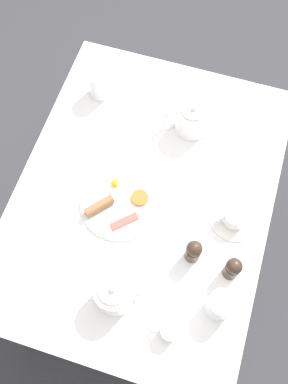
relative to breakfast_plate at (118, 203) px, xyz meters
The scene contains 13 objects.
ground_plane 0.76m from the breakfast_plate, 140.21° to the right, with size 8.00×8.00×0.00m, color #333338.
table 0.12m from the breakfast_plate, 140.21° to the right, with size 0.86×1.15×0.74m.
breakfast_plate is the anchor object (origin of this frame).
teapot_near 0.40m from the breakfast_plate, 112.80° to the right, with size 0.21×0.12×0.13m.
teapot_far 0.32m from the breakfast_plate, 106.93° to the left, with size 0.18×0.13×0.13m.
teacup_with_saucer_left 0.39m from the breakfast_plate, behind, with size 0.16×0.16×0.07m.
water_glass_tall 0.47m from the breakfast_plate, 62.87° to the right, with size 0.08×0.08×0.11m.
water_glass_short 0.47m from the breakfast_plate, 149.60° to the left, with size 0.08×0.08×0.10m.
creamer_jug 0.45m from the breakfast_plate, 128.08° to the left, with size 0.08×0.05×0.06m.
pepper_grinder 0.43m from the breakfast_plate, 163.98° to the left, with size 0.05×0.05×0.11m.
salt_grinder 0.31m from the breakfast_plate, 160.43° to the left, with size 0.05×0.05×0.11m.
fork_by_plate 0.49m from the breakfast_plate, 83.12° to the right, with size 0.01×0.16×0.00m.
knife_by_plate 0.36m from the breakfast_plate, 62.98° to the left, with size 0.20×0.14×0.00m.
Camera 1 is at (-0.18, 0.59, 2.15)m, focal length 42.00 mm.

